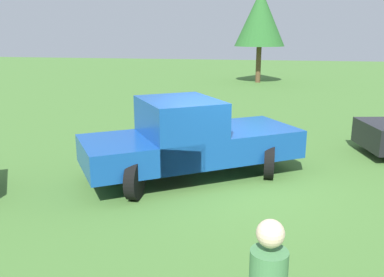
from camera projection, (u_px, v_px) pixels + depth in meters
The scene contains 3 objects.
ground_plane at pixel (220, 182), 9.26m from camera, with size 80.00×80.00×0.00m, color #477533.
pickup_truck at pixel (187, 137), 9.34m from camera, with size 4.27×5.14×1.82m.
tree_side at pixel (260, 18), 25.98m from camera, with size 3.17×3.17×5.79m.
Camera 1 is at (-8.68, -0.96, 3.28)m, focal length 38.75 mm.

